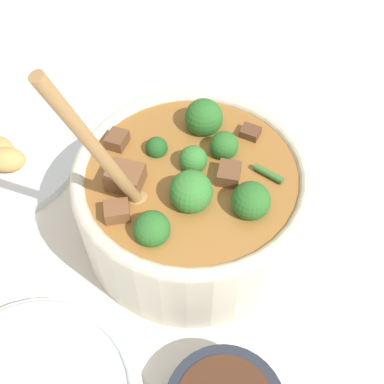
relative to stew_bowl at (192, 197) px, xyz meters
The scene contains 2 objects.
ground_plane 0.06m from the stew_bowl, 146.68° to the right, with size 4.00×4.00×0.00m, color silver.
stew_bowl is the anchor object (origin of this frame).
Camera 1 is at (0.17, 0.27, 0.49)m, focal length 45.00 mm.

